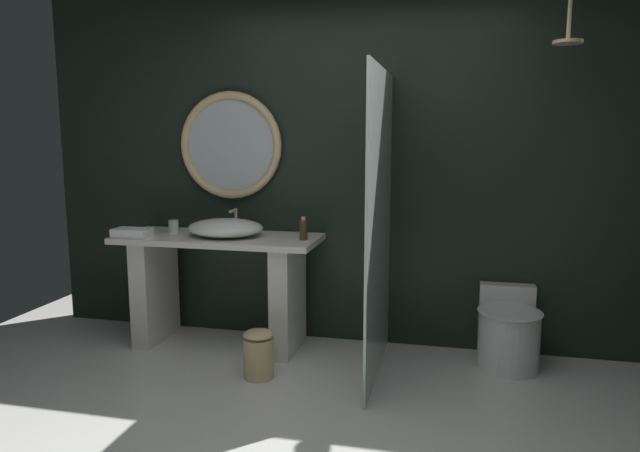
% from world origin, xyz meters
% --- Properties ---
extents(back_wall_panel, '(4.80, 0.10, 2.60)m').
position_xyz_m(back_wall_panel, '(0.00, 1.90, 1.30)').
color(back_wall_panel, black).
rests_on(back_wall_panel, ground_plane).
extents(vanity_counter, '(1.47, 0.59, 0.82)m').
position_xyz_m(vanity_counter, '(-0.91, 1.54, 0.50)').
color(vanity_counter, silver).
rests_on(vanity_counter, ground_plane).
extents(vessel_sink, '(0.55, 0.45, 0.18)m').
position_xyz_m(vessel_sink, '(-0.84, 1.51, 0.89)').
color(vessel_sink, white).
rests_on(vessel_sink, vanity_counter).
extents(tumbler_cup, '(0.07, 0.07, 0.10)m').
position_xyz_m(tumbler_cup, '(-1.29, 1.58, 0.87)').
color(tumbler_cup, silver).
rests_on(tumbler_cup, vanity_counter).
extents(soap_dispenser, '(0.06, 0.06, 0.16)m').
position_xyz_m(soap_dispenser, '(-0.27, 1.51, 0.89)').
color(soap_dispenser, '#3D3323').
rests_on(soap_dispenser, vanity_counter).
extents(round_wall_mirror, '(0.81, 0.06, 0.81)m').
position_xyz_m(round_wall_mirror, '(-0.91, 1.81, 1.47)').
color(round_wall_mirror, '#D6B77F').
extents(shower_glass_panel, '(0.02, 1.12, 1.95)m').
position_xyz_m(shower_glass_panel, '(0.29, 1.29, 0.98)').
color(shower_glass_panel, silver).
rests_on(shower_glass_panel, ground_plane).
extents(rain_shower_head, '(0.17, 0.17, 0.42)m').
position_xyz_m(rain_shower_head, '(1.37, 1.50, 2.15)').
color(rain_shower_head, '#D6B77F').
extents(toilet, '(0.42, 0.60, 0.51)m').
position_xyz_m(toilet, '(1.13, 1.61, 0.24)').
color(toilet, white).
rests_on(toilet, ground_plane).
extents(waste_bin, '(0.20, 0.20, 0.32)m').
position_xyz_m(waste_bin, '(-0.44, 1.03, 0.16)').
color(waste_bin, '#D6B77F').
rests_on(waste_bin, ground_plane).
extents(folded_hand_towel, '(0.26, 0.16, 0.06)m').
position_xyz_m(folded_hand_towel, '(-1.49, 1.34, 0.85)').
color(folded_hand_towel, white).
rests_on(folded_hand_towel, vanity_counter).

